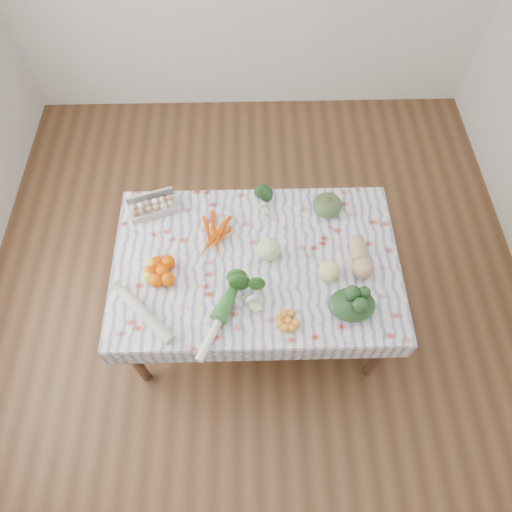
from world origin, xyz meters
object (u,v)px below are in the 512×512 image
grapefruit (329,271)px  dining_table (256,268)px  kabocha_squash (327,205)px  egg_carton (153,209)px  cabbage (269,249)px  butternut_squash (360,257)px

grapefruit → dining_table: bearing=164.9°
dining_table → kabocha_squash: (0.44, 0.35, 0.14)m
egg_carton → cabbage: (0.69, -0.33, 0.03)m
egg_carton → grapefruit: (1.03, -0.47, 0.02)m
butternut_squash → egg_carton: bearing=160.9°
kabocha_squash → grapefruit: size_ratio=1.48×
dining_table → cabbage: cabbage is taller
cabbage → grapefruit: 0.36m
dining_table → cabbage: 0.17m
cabbage → butternut_squash: cabbage is taller
grapefruit → butternut_squash: bearing=25.6°
egg_carton → kabocha_squash: bearing=-18.4°
cabbage → butternut_squash: (0.52, -0.06, -0.01)m
egg_carton → kabocha_squash: size_ratio=1.63×
butternut_squash → grapefruit: grapefruit is taller
cabbage → butternut_squash: bearing=-6.5°
cabbage → grapefruit: bearing=-24.0°
dining_table → grapefruit: bearing=-15.1°
dining_table → egg_carton: 0.73m
egg_carton → kabocha_squash: kabocha_squash is taller
butternut_squash → grapefruit: 0.21m
egg_carton → butternut_squash: bearing=-35.2°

